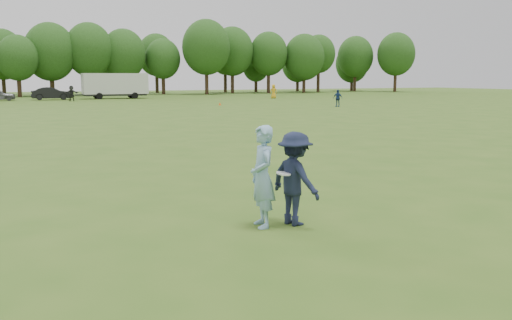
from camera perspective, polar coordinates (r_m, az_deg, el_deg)
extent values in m
plane|color=#355919|center=(10.41, -2.53, -6.59)|extent=(200.00, 200.00, 0.00)
imported|color=#83AECB|center=(9.92, 0.68, -1.76)|extent=(0.54, 0.74, 1.89)
imported|color=#181F36|center=(10.11, 4.13, -1.97)|extent=(0.92, 1.26, 1.75)
imported|color=navy|center=(51.28, 8.59, 6.46)|extent=(0.84, 0.98, 1.58)
imported|color=gold|center=(69.96, 1.86, 7.23)|extent=(1.01, 0.80, 1.81)
imported|color=#242424|center=(65.87, -18.85, 6.66)|extent=(1.71, 0.86, 1.77)
imported|color=black|center=(70.05, -20.73, 6.56)|extent=(4.64, 1.73, 1.51)
cone|color=#E24C0B|center=(53.24, -3.82, 5.93)|extent=(0.28, 0.28, 0.30)
cylinder|color=white|center=(9.87, 2.91, -1.43)|extent=(0.31, 0.31, 0.07)
cube|color=silver|center=(71.76, -14.62, 7.79)|extent=(8.00, 2.50, 2.60)
cube|color=black|center=(71.79, -14.57, 6.67)|extent=(7.60, 2.30, 0.25)
cylinder|color=black|center=(70.19, -16.16, 6.49)|extent=(0.80, 0.25, 0.80)
cylinder|color=black|center=(72.66, -16.47, 6.54)|extent=(0.80, 0.25, 0.80)
cylinder|color=black|center=(71.01, -12.63, 6.64)|extent=(0.80, 0.25, 0.80)
cylinder|color=black|center=(73.45, -13.05, 6.69)|extent=(0.80, 0.25, 0.80)
cube|color=#333333|center=(71.11, -18.08, 6.55)|extent=(1.20, 0.15, 0.12)
cylinder|color=#332114|center=(82.02, -23.65, 7.15)|extent=(0.56, 0.56, 3.01)
ellipsoid|color=#1F3F15|center=(82.05, -23.82, 9.82)|extent=(5.46, 5.46, 6.28)
cylinder|color=#332114|center=(84.63, -20.68, 7.42)|extent=(0.56, 0.56, 3.23)
ellipsoid|color=#1F3F15|center=(84.70, -20.85, 10.60)|extent=(7.29, 7.29, 8.38)
cylinder|color=#332114|center=(85.12, -17.02, 7.79)|extent=(0.56, 0.56, 3.77)
ellipsoid|color=#1F3F15|center=(85.21, -17.17, 11.04)|extent=(6.95, 6.95, 8.00)
cylinder|color=#332114|center=(86.58, -13.67, 7.78)|extent=(0.56, 0.56, 3.33)
ellipsoid|color=#1F3F15|center=(86.64, -13.78, 10.77)|extent=(6.71, 6.71, 7.71)
cylinder|color=#332114|center=(88.26, -9.72, 7.88)|extent=(0.56, 0.56, 3.22)
ellipsoid|color=#1F3F15|center=(88.30, -9.79, 10.45)|extent=(5.54, 5.54, 6.37)
cylinder|color=#332114|center=(87.35, -5.21, 8.27)|extent=(0.56, 0.56, 4.15)
ellipsoid|color=#1F3F15|center=(87.47, -5.26, 11.74)|extent=(7.59, 7.59, 8.73)
cylinder|color=#332114|center=(92.76, -2.50, 8.26)|extent=(0.56, 0.56, 3.95)
ellipsoid|color=#1F3F15|center=(92.86, -2.52, 11.36)|extent=(7.16, 7.16, 8.24)
cylinder|color=#332114|center=(94.04, 1.32, 8.26)|extent=(0.56, 0.56, 3.90)
ellipsoid|color=#1F3F15|center=(94.12, 1.33, 11.12)|extent=(6.49, 6.49, 7.46)
cylinder|color=#332114|center=(95.94, 5.06, 8.01)|extent=(0.56, 0.56, 3.16)
ellipsoid|color=#1F3F15|center=(95.99, 5.10, 10.73)|extent=(6.99, 6.99, 8.04)
cylinder|color=#332114|center=(100.26, 6.56, 8.35)|extent=(0.56, 0.56, 4.29)
ellipsoid|color=#1F3F15|center=(100.34, 6.61, 11.03)|extent=(6.02, 6.02, 6.93)
cylinder|color=#332114|center=(106.60, 10.35, 8.12)|extent=(0.56, 0.56, 3.68)
ellipsoid|color=#1F3F15|center=(106.66, 10.42, 10.65)|extent=(6.78, 6.78, 7.80)
cylinder|color=#332114|center=(105.17, 14.43, 8.06)|extent=(0.56, 0.56, 3.96)
ellipsoid|color=#1F3F15|center=(105.25, 14.53, 10.74)|extent=(6.93, 6.93, 7.96)
cylinder|color=#332114|center=(92.69, -25.02, 7.25)|extent=(0.56, 0.56, 3.28)
ellipsoid|color=#1F3F15|center=(92.74, -25.20, 10.04)|extent=(6.78, 6.78, 7.79)
cylinder|color=#332114|center=(91.43, -20.62, 7.45)|extent=(0.56, 0.56, 3.11)
ellipsoid|color=#1F3F15|center=(91.46, -20.75, 9.84)|extent=(5.34, 5.34, 6.14)
cylinder|color=#332114|center=(94.05, -14.92, 7.85)|extent=(0.56, 0.56, 3.50)
ellipsoid|color=#1F3F15|center=(94.08, -15.01, 10.16)|extent=(4.82, 4.82, 5.54)
cylinder|color=#332114|center=(96.31, -10.39, 8.10)|extent=(0.56, 0.56, 3.80)
ellipsoid|color=#1F3F15|center=(96.38, -10.46, 10.83)|extent=(6.34, 6.34, 7.29)
cylinder|color=#332114|center=(98.44, -3.25, 8.25)|extent=(0.56, 0.56, 3.84)
ellipsoid|color=#1F3F15|center=(98.49, -3.27, 10.63)|extent=(5.09, 5.09, 5.86)
cylinder|color=#332114|center=(99.57, -0.01, 7.91)|extent=(0.56, 0.56, 2.58)
ellipsoid|color=#1F3F15|center=(99.58, -0.01, 9.84)|extent=(4.86, 4.86, 5.59)
cylinder|color=#332114|center=(105.18, 4.39, 7.94)|extent=(0.56, 0.56, 2.62)
ellipsoid|color=#1F3F15|center=(105.20, 4.41, 10.07)|extent=(6.11, 6.11, 7.02)
cylinder|color=#332114|center=(110.21, 10.03, 7.85)|extent=(0.56, 0.56, 2.54)
ellipsoid|color=#1F3F15|center=(110.23, 10.08, 9.94)|extent=(6.47, 6.47, 7.44)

